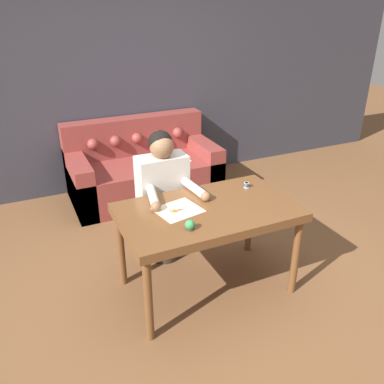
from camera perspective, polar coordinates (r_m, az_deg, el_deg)
The scene contains 9 objects.
ground_plane at distance 3.55m, azimuth 2.33°, elevation -12.54°, with size 16.00×16.00×0.00m, color brown.
wall_back at distance 5.04m, azimuth -9.78°, elevation 15.16°, with size 8.00×0.06×2.60m.
dining_table at distance 3.13m, azimuth 2.21°, elevation -3.54°, with size 1.35×0.80×0.75m.
couch at distance 4.93m, azimuth -6.93°, elevation 3.08°, with size 1.72×0.89×0.89m.
person at distance 3.54m, azimuth -4.06°, elevation -0.71°, with size 0.50×0.62×1.22m.
pattern_paper_main at distance 3.06m, azimuth -1.93°, elevation -2.55°, with size 0.37×0.34×0.00m.
scissors at distance 3.06m, azimuth -1.89°, elevation -2.59°, with size 0.20×0.07×0.01m.
thread_spool at distance 3.44m, azimuth 7.66°, elevation 0.96°, with size 0.04×0.04×0.05m.
pin_cushion at distance 2.80m, azimuth -0.29°, elevation -4.69°, with size 0.07×0.07×0.07m.
Camera 1 is at (-1.29, -2.47, 2.20)m, focal length 38.00 mm.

